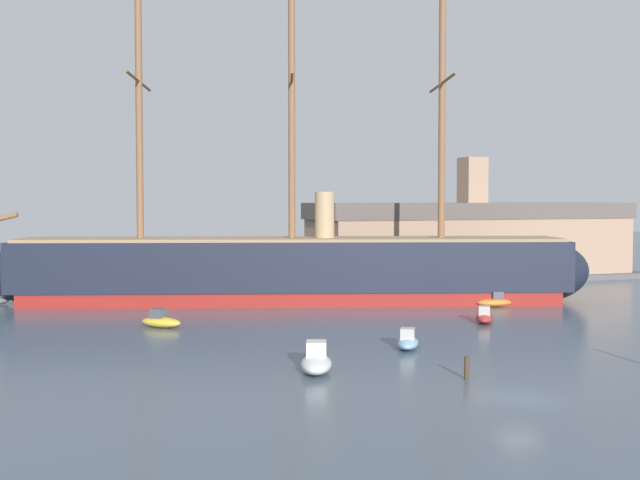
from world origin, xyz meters
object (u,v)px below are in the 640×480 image
(motorboat_alongside_bow, at_px, (161,321))
(motorboat_foreground_left, at_px, (316,362))
(motorboat_alongside_stern, at_px, (495,301))
(dockside_warehouse_right, at_px, (472,241))
(sailboat_far_right, at_px, (468,284))
(mooring_piling_left_pair, at_px, (467,368))
(tall_ship, at_px, (292,269))
(motorboat_near_centre, at_px, (408,341))
(motorboat_distant_centre, at_px, (245,284))
(motorboat_mid_right, at_px, (484,317))

(motorboat_alongside_bow, bearing_deg, motorboat_foreground_left, -75.37)
(motorboat_alongside_bow, height_order, motorboat_alongside_stern, motorboat_alongside_bow)
(dockside_warehouse_right, bearing_deg, motorboat_alongside_bow, -150.32)
(sailboat_far_right, xyz_separation_m, mooring_piling_left_pair, (-28.92, -47.21, 0.20))
(tall_ship, distance_m, motorboat_foreground_left, 37.11)
(motorboat_near_centre, bearing_deg, motorboat_foreground_left, -150.09)
(motorboat_foreground_left, relative_size, motorboat_distant_centre, 1.25)
(motorboat_alongside_stern, bearing_deg, motorboat_distant_centre, 125.99)
(tall_ship, bearing_deg, motorboat_mid_right, -60.58)
(motorboat_foreground_left, relative_size, motorboat_alongside_stern, 1.27)
(motorboat_alongside_stern, bearing_deg, motorboat_alongside_bow, -177.46)
(motorboat_foreground_left, height_order, motorboat_mid_right, motorboat_foreground_left)
(motorboat_alongside_stern, xyz_separation_m, mooring_piling_left_pair, (-21.61, -29.85, 0.16))
(tall_ship, height_order, motorboat_distant_centre, tall_ship)
(motorboat_mid_right, height_order, motorboat_alongside_stern, motorboat_alongside_stern)
(motorboat_near_centre, bearing_deg, motorboat_distant_centre, 89.37)
(motorboat_foreground_left, xyz_separation_m, motorboat_mid_right, (22.29, 14.88, -0.15))
(motorboat_alongside_bow, relative_size, sailboat_far_right, 0.65)
(motorboat_foreground_left, bearing_deg, motorboat_distant_centre, 78.98)
(motorboat_mid_right, distance_m, motorboat_alongside_bow, 29.40)
(tall_ship, distance_m, motorboat_alongside_stern, 22.12)
(motorboat_alongside_stern, relative_size, dockside_warehouse_right, 0.08)
(motorboat_distant_centre, bearing_deg, dockside_warehouse_right, -0.97)
(motorboat_foreground_left, xyz_separation_m, motorboat_near_centre, (9.53, 5.48, -0.14))
(motorboat_mid_right, bearing_deg, motorboat_near_centre, -143.63)
(dockside_warehouse_right, bearing_deg, motorboat_alongside_stern, -117.14)
(motorboat_mid_right, height_order, mooring_piling_left_pair, motorboat_mid_right)
(motorboat_foreground_left, bearing_deg, motorboat_near_centre, 29.91)
(motorboat_alongside_stern, bearing_deg, motorboat_foreground_left, -140.48)
(motorboat_near_centre, relative_size, motorboat_mid_right, 1.03)
(motorboat_alongside_stern, height_order, mooring_piling_left_pair, motorboat_alongside_stern)
(motorboat_mid_right, xyz_separation_m, motorboat_alongside_stern, (7.41, 9.63, 0.01))
(tall_ship, relative_size, motorboat_alongside_bow, 17.09)
(sailboat_far_right, bearing_deg, motorboat_near_centre, -127.07)
(mooring_piling_left_pair, bearing_deg, motorboat_alongside_bow, 116.47)
(dockside_warehouse_right, bearing_deg, sailboat_far_right, -124.43)
(tall_ship, distance_m, motorboat_mid_right, 23.78)
(motorboat_alongside_stern, distance_m, mooring_piling_left_pair, 36.85)
(tall_ship, height_order, motorboat_near_centre, tall_ship)
(motorboat_distant_centre, relative_size, dockside_warehouse_right, 0.08)
(motorboat_alongside_stern, height_order, dockside_warehouse_right, dockside_warehouse_right)
(motorboat_foreground_left, height_order, motorboat_alongside_stern, motorboat_foreground_left)
(dockside_warehouse_right, bearing_deg, motorboat_foreground_left, -130.32)
(motorboat_near_centre, bearing_deg, motorboat_mid_right, 36.37)
(sailboat_far_right, bearing_deg, motorboat_distant_centre, 160.19)
(motorboat_mid_right, relative_size, dockside_warehouse_right, 0.08)
(motorboat_near_centre, bearing_deg, sailboat_far_right, 52.93)
(motorboat_foreground_left, distance_m, motorboat_mid_right, 26.80)
(motorboat_mid_right, bearing_deg, motorboat_foreground_left, -146.28)
(motorboat_alongside_bow, bearing_deg, tall_ship, 36.75)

